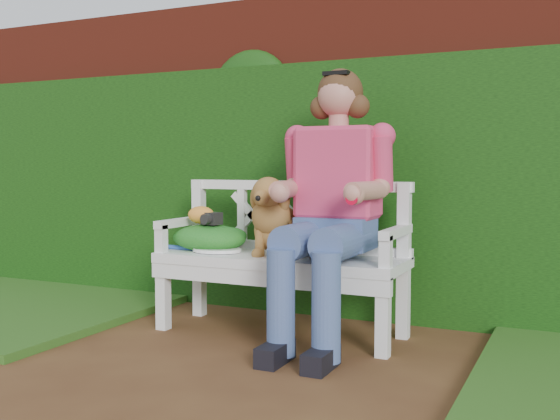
% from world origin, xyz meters
% --- Properties ---
extents(ground, '(60.00, 60.00, 0.00)m').
position_xyz_m(ground, '(0.00, 0.00, 0.00)').
color(ground, '#4B2C18').
extents(brick_wall, '(10.00, 0.30, 2.20)m').
position_xyz_m(brick_wall, '(0.00, 1.90, 1.10)').
color(brick_wall, maroon).
rests_on(brick_wall, ground).
extents(ivy_hedge, '(10.00, 0.18, 1.70)m').
position_xyz_m(ivy_hedge, '(0.00, 1.68, 0.85)').
color(ivy_hedge, '#1F5B13').
rests_on(ivy_hedge, ground).
extents(garden_bench, '(1.65, 0.81, 0.48)m').
position_xyz_m(garden_bench, '(-0.09, 1.06, 0.24)').
color(garden_bench, white).
rests_on(garden_bench, ground).
extents(seated_woman, '(0.90, 1.06, 1.63)m').
position_xyz_m(seated_woman, '(0.27, 1.04, 0.81)').
color(seated_woman, '#DA3453').
rests_on(seated_woman, ground).
extents(dog, '(0.40, 0.49, 0.48)m').
position_xyz_m(dog, '(-0.12, 1.08, 0.72)').
color(dog, '#A34922').
rests_on(dog, garden_bench).
extents(tennis_racket, '(0.64, 0.39, 0.03)m').
position_xyz_m(tennis_racket, '(-0.52, 1.00, 0.49)').
color(tennis_racket, silver).
rests_on(tennis_racket, garden_bench).
extents(green_bag, '(0.60, 0.54, 0.17)m').
position_xyz_m(green_bag, '(-0.59, 1.07, 0.56)').
color(green_bag, '#298419').
rests_on(green_bag, garden_bench).
extents(camera_item, '(0.13, 0.11, 0.08)m').
position_xyz_m(camera_item, '(-0.56, 1.05, 0.68)').
color(camera_item, black).
rests_on(camera_item, green_bag).
extents(baseball_glove, '(0.21, 0.18, 0.11)m').
position_xyz_m(baseball_glove, '(-0.64, 1.06, 0.70)').
color(baseball_glove, orange).
rests_on(baseball_glove, green_bag).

